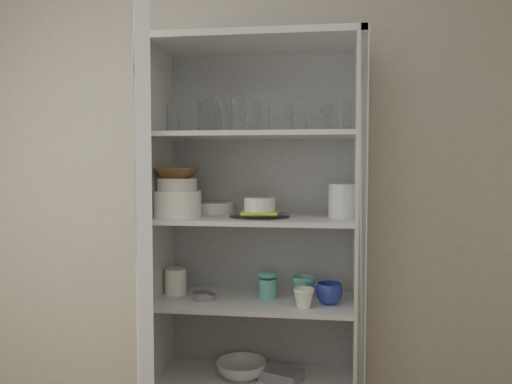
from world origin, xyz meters
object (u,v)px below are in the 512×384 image
Objects in this scene: goblet_0 at (207,119)px; grey_bowl_stack at (343,201)px; yellow_trivet at (260,212)px; white_canister at (176,281)px; mug_teal at (304,287)px; cupboard_door at (143,339)px; glass_platter at (260,215)px; pantry_cabinet at (258,279)px; plate_stack_front at (177,204)px; goblet_2 at (290,118)px; cream_dish at (241,369)px; goblet_1 at (221,116)px; white_ramekin at (260,204)px; plate_stack_back at (213,208)px; mug_white at (304,298)px; teal_jar at (268,286)px; tin_box at (281,375)px; terracotta_bowl at (177,173)px; mug_blue at (329,293)px; goblet_3 at (328,117)px; cream_bowl at (177,184)px; measuring_cups at (202,296)px.

goblet_0 is 1.01× the size of grey_bowl_stack.
yellow_trivet is 1.29× the size of white_canister.
cupboard_door is at bearing -141.21° from mug_teal.
glass_platter is at bearing -24.74° from goblet_0.
pantry_cabinet is 0.23m from mug_teal.
cupboard_door is at bearing -86.58° from plate_stack_front.
goblet_2 is 1.26m from cream_dish.
white_ramekin is (0.21, -0.12, -0.43)m from goblet_1.
plate_stack_back is at bearing 156.77° from mug_teal.
goblet_0 is at bearing 142.58° from mug_white.
cupboard_door is at bearing -149.84° from mug_white.
teal_jar is at bearing 174.37° from mug_teal.
goblet_0 is at bearing 153.02° from cupboard_door.
mug_teal is 0.18m from teal_jar.
white_canister is 0.54m from cream_dish.
tin_box is (0.20, -0.02, -0.01)m from cream_dish.
yellow_trivet is at bearing 0.00° from white_ramekin.
mug_blue is at bearing 2.04° from terracotta_bowl.
tin_box is at bearing -18.76° from goblet_1.
plate_stack_back is at bearing 166.79° from grey_bowl_stack.
grey_bowl_stack is at bearing 21.88° from mug_blue.
mug_blue is at bearing -14.49° from goblet_0.
goblet_1 is at bearing 179.08° from goblet_3.
white_canister is 0.52× the size of cream_dish.
goblet_1 reaches higher than yellow_trivet.
pantry_cabinet is 0.62m from cream_bowl.
mug_blue is (0.33, -0.03, -0.36)m from glass_platter.
grey_bowl_stack is (0.39, 0.00, 0.07)m from glass_platter.
pantry_cabinet is 0.34m from glass_platter.
goblet_2 is 0.48m from yellow_trivet.
plate_stack_back is at bearing 58.32° from terracotta_bowl.
white_ramekin reaches higher than mug_teal.
goblet_3 reaches higher than measuring_cups.
goblet_2 reaches higher than mug_white.
grey_bowl_stack reaches higher than plate_stack_back.
teal_jar is at bearing 1.76° from cream_dish.
terracotta_bowl reaches higher than measuring_cups.
plate_stack_front reaches higher than glass_platter.
mug_blue is at bearing -17.57° from pantry_cabinet.
goblet_1 is 1.40× the size of white_canister.
measuring_cups is at bearing 175.09° from mug_blue.
measuring_cups is at bearing 179.19° from mug_teal.
mug_white reaches higher than measuring_cups.
plate_stack_front is 0.78× the size of glass_platter.
tin_box is (-0.21, -0.10, -1.25)m from goblet_3.
mug_teal is at bearing 4.17° from cream_dish.
goblet_3 reaches higher than goblet_2.
cream_bowl is 1.53× the size of mug_blue.
tin_box is at bearing 122.43° from cupboard_door.
terracotta_bowl reaches higher than mug_teal.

